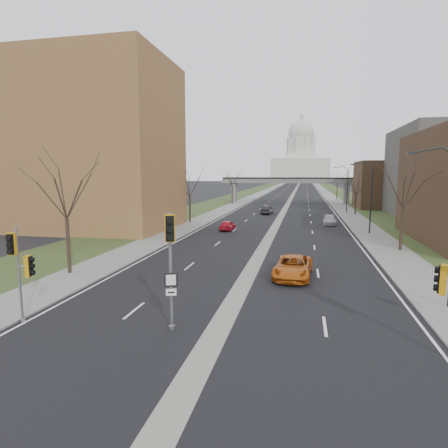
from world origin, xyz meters
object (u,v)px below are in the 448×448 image
(car_right_near, at_px, (293,267))
(signal_pole_median, at_px, (170,250))
(signal_pole_left, at_px, (20,261))
(car_left_far, at_px, (267,210))
(car_right_mid, at_px, (329,220))
(car_left_near, at_px, (228,225))

(car_right_near, bearing_deg, signal_pole_median, -111.88)
(car_right_near, bearing_deg, signal_pole_left, -134.44)
(car_left_far, relative_size, car_right_mid, 0.99)
(car_left_near, xyz_separation_m, car_right_near, (9.09, -21.10, 0.10))
(signal_pole_median, distance_m, car_right_mid, 41.57)
(signal_pole_left, height_order, car_left_near, signal_pole_left)
(signal_pole_median, height_order, car_left_near, signal_pole_median)
(car_left_far, height_order, car_right_near, car_right_near)
(signal_pole_median, xyz_separation_m, car_right_near, (5.26, 10.77, -3.16))
(car_right_near, bearing_deg, car_right_mid, 85.73)
(signal_pole_left, xyz_separation_m, car_left_far, (6.87, 53.35, -2.41))
(signal_pole_left, height_order, car_right_mid, signal_pole_left)
(car_left_near, bearing_deg, signal_pole_median, 98.95)
(car_left_near, bearing_deg, signal_pole_left, 85.58)
(signal_pole_median, xyz_separation_m, car_left_far, (-0.67, 52.83, -3.18))
(signal_pole_left, relative_size, car_left_far, 1.07)
(signal_pole_median, relative_size, car_right_mid, 1.24)
(car_left_near, xyz_separation_m, car_right_mid, (13.45, 8.44, 0.01))
(car_left_near, height_order, car_left_far, car_left_far)
(signal_pole_left, distance_m, car_right_mid, 44.36)
(car_right_near, xyz_separation_m, car_right_mid, (4.36, 29.54, -0.10))
(signal_pole_left, xyz_separation_m, signal_pole_median, (7.54, 0.52, 0.77))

